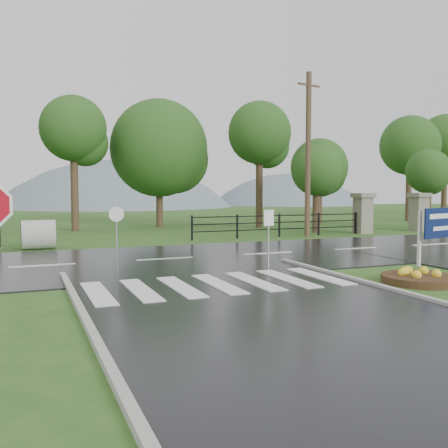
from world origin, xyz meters
name	(u,v)px	position (x,y,z in m)	size (l,w,h in m)	color
ground	(332,342)	(0.00, 0.00, 0.00)	(120.00, 120.00, 0.00)	#2A531B
main_road	(165,260)	(0.00, 10.00, 0.00)	(90.00, 8.00, 0.04)	black
crosswalk	(218,284)	(0.00, 5.00, 0.06)	(6.50, 2.80, 0.02)	silver
pillar_west	(363,212)	(13.00, 16.00, 1.18)	(1.00, 1.00, 2.24)	gray
pillar_east	(419,211)	(17.00, 16.00, 1.18)	(1.00, 1.00, 2.24)	gray
fence_west	(279,223)	(7.75, 16.00, 0.72)	(9.58, 0.08, 1.20)	black
hills	(85,317)	(3.49, 65.00, -15.54)	(102.00, 48.00, 48.00)	slate
treeline	(119,229)	(1.00, 24.00, 0.00)	(83.20, 5.20, 10.00)	#1F4716
estate_billboard	(443,225)	(8.12, 5.62, 1.28)	(2.06, 0.59, 1.85)	silver
flower_bed	(420,277)	(5.06, 3.38, 0.15)	(2.00, 2.00, 0.40)	#332111
reg_sign_small	(269,226)	(2.48, 7.03, 1.32)	(0.39, 0.13, 1.82)	#939399
reg_sign_round	(117,229)	(-1.94, 8.38, 1.25)	(0.43, 0.16, 1.93)	#939399
utility_pole_east	(308,154)	(9.11, 15.50, 4.26)	(1.47, 0.44, 8.38)	#473523
entrance_tree_left	(317,171)	(10.94, 17.50, 3.48)	(2.88, 2.88, 4.97)	#3D2B1C
entrance_tree_right	(428,172)	(19.12, 17.50, 3.52)	(2.77, 2.77, 4.95)	#3D2B1C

